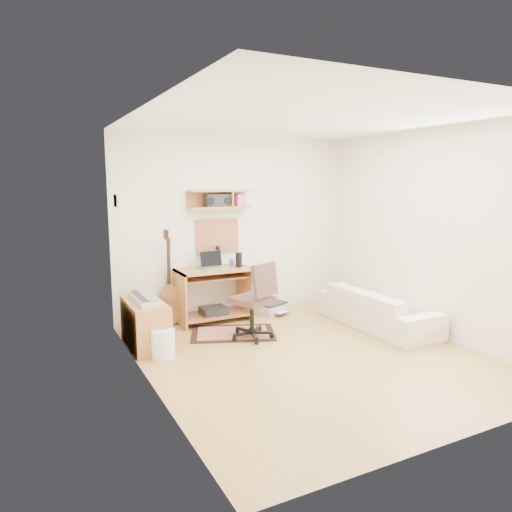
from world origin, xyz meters
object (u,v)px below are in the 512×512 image
sofa (377,302)px  printer (271,308)px  desk (213,295)px  task_chair (252,300)px  cabinet (145,323)px

sofa → printer: bearing=37.6°
desk → task_chair: size_ratio=1.02×
task_chair → cabinet: size_ratio=1.09×
cabinet → sofa: size_ratio=0.50×
sofa → task_chair: bearing=77.8°
task_chair → cabinet: (-1.26, 0.32, -0.22)m
desk → sofa: (1.86, -1.26, -0.03)m
desk → cabinet: 1.25m
printer → sofa: sofa is taller
task_chair → desk: bearing=77.8°
desk → sofa: 2.24m
printer → sofa: 1.58m
desk → sofa: size_ratio=0.56×
desk → cabinet: desk is taller
desk → task_chair: 0.91m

